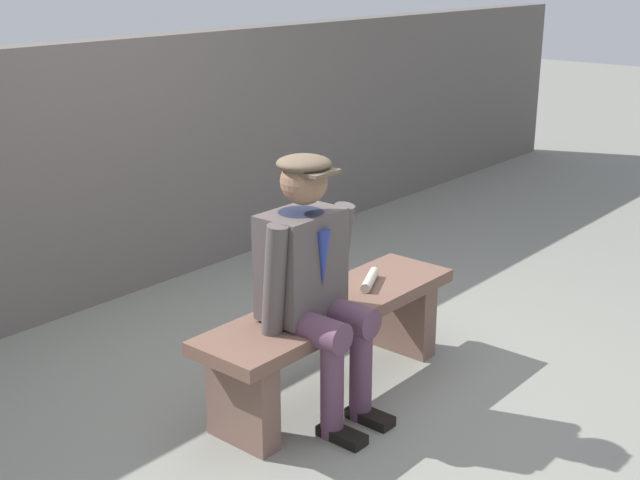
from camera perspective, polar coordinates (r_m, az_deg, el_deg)
The scene contains 5 objects.
ground_plane at distance 4.47m, azimuth 0.77°, elevation -10.07°, with size 30.00×30.00×0.00m, color gray.
bench at distance 4.31m, azimuth 0.79°, elevation -5.97°, with size 1.59×0.43×0.50m.
seated_man at distance 3.97m, azimuth -0.53°, elevation -2.44°, with size 0.57×0.59×1.29m.
rolled_magazine at distance 4.48m, azimuth 3.38°, elevation -2.69°, with size 0.05×0.05×0.27m, color beige.
stadium_wall at distance 5.58m, azimuth -15.33°, elevation 4.24°, with size 12.00×0.24×1.66m, color #605A55.
Camera 1 is at (3.04, 2.49, 2.12)m, focal length 47.71 mm.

